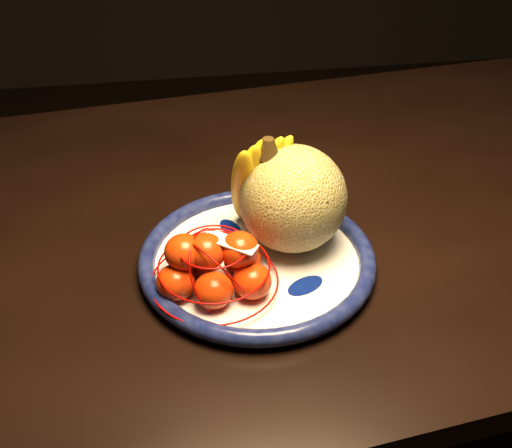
{
  "coord_description": "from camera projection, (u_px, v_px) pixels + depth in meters",
  "views": [
    {
      "loc": [
        -0.17,
        -0.93,
        1.37
      ],
      "look_at": [
        -0.06,
        -0.22,
        0.84
      ],
      "focal_mm": 45.0,
      "sensor_mm": 36.0,
      "label": 1
    }
  ],
  "objects": [
    {
      "name": "banana_bunch",
      "position": [
        254.0,
        177.0,
        0.93
      ],
      "size": [
        0.11,
        0.12,
        0.19
      ],
      "rotation": [
        0.0,
        0.0,
        0.44
      ],
      "color": "gold",
      "rests_on": "fruit_bowl"
    },
    {
      "name": "price_tag",
      "position": [
        230.0,
        242.0,
        0.83
      ],
      "size": [
        0.08,
        0.06,
        0.01
      ],
      "primitive_type": "cube",
      "rotation": [
        -0.14,
        0.1,
        -0.53
      ],
      "color": "white",
      "rests_on": "mandarin_bag"
    },
    {
      "name": "cantaloupe",
      "position": [
        293.0,
        199.0,
        0.91
      ],
      "size": [
        0.16,
        0.16,
        0.16
      ],
      "primitive_type": "sphere",
      "color": "olive",
      "rests_on": "fruit_bowl"
    },
    {
      "name": "fruit_bowl",
      "position": [
        257.0,
        260.0,
        0.92
      ],
      "size": [
        0.34,
        0.34,
        0.03
      ],
      "rotation": [
        0.0,
        0.0,
        -0.13
      ],
      "color": "white",
      "rests_on": "dining_table"
    },
    {
      "name": "mandarin_bag",
      "position": [
        214.0,
        267.0,
        0.86
      ],
      "size": [
        0.21,
        0.21,
        0.11
      ],
      "rotation": [
        0.0,
        0.0,
        -0.27
      ],
      "color": "#F82900",
      "rests_on": "fruit_bowl"
    },
    {
      "name": "dining_table",
      "position": [
        300.0,
        242.0,
        1.11
      ],
      "size": [
        1.63,
        1.1,
        0.77
      ],
      "rotation": [
        0.0,
        0.0,
        0.12
      ],
      "color": "black",
      "rests_on": "ground"
    }
  ]
}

